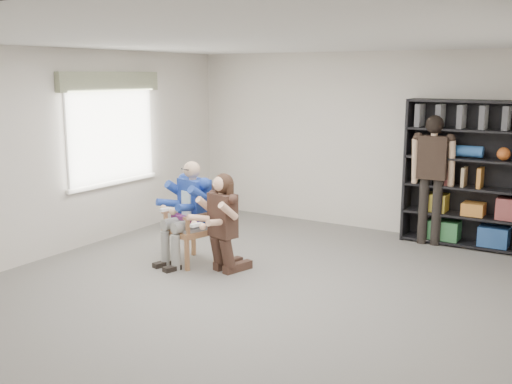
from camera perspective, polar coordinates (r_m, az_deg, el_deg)
The scene contains 8 objects.
room_shell at distance 6.56m, azimuth -1.26°, elevation 1.96°, with size 6.00×7.00×2.80m, color silver, non-canonical shape.
floor at distance 6.92m, azimuth -1.21°, elevation -9.55°, with size 6.00×7.00×0.01m, color slate.
window_left at distance 9.16m, azimuth -13.52°, elevation 5.72°, with size 0.16×2.00×1.75m, color white, non-canonical shape.
armchair at distance 7.88m, azimuth -6.32°, elevation -3.05°, with size 0.61×0.59×1.05m, color olive, non-canonical shape.
seated_man at distance 7.84m, azimuth -6.35°, elevation -1.93°, with size 0.59×0.82×1.36m, color navy, non-canonical shape.
kneeling_woman at distance 7.42m, azimuth -3.37°, elevation -3.09°, with size 0.52×0.84×1.25m, color #3B291E, non-canonical shape.
bookshelf at distance 9.02m, azimuth 19.60°, elevation 1.58°, with size 1.80×0.38×2.10m, color black, non-canonical shape.
standing_man at distance 8.98m, azimuth 16.39°, elevation 0.99°, with size 0.58×0.32×1.87m, color black, non-canonical shape.
Camera 1 is at (3.52, -5.44, 2.45)m, focal length 42.00 mm.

